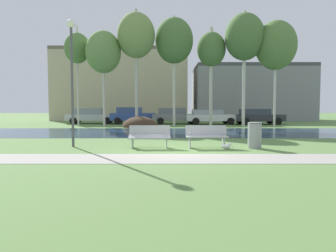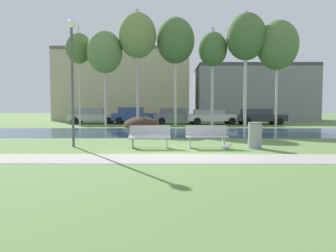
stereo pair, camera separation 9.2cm
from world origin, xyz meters
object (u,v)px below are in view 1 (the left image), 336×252
parked_hatch_third_grey (175,116)px  parked_suv_fifth_dark (258,116)px  bench_right (207,136)px  parked_van_nearest_silver (91,116)px  trash_bin (255,135)px  seagull (226,146)px  streetlamp (72,62)px  parked_sedan_second_blue (133,115)px  parked_wagon_fourth_white (210,116)px  bench_left (150,136)px

parked_hatch_third_grey → parked_suv_fifth_dark: size_ratio=1.01×
bench_right → parked_hatch_third_grey: parked_hatch_third_grey is taller
parked_van_nearest_silver → parked_suv_fifth_dark: (15.54, -1.16, -0.02)m
trash_bin → parked_hatch_third_grey: size_ratio=0.22×
parked_suv_fifth_dark → bench_right: bearing=-112.2°
trash_bin → seagull: size_ratio=2.26×
streetlamp → parked_hatch_third_grey: size_ratio=1.10×
trash_bin → streetlamp: bearing=176.5°
bench_right → parked_sedan_second_blue: size_ratio=0.38×
bench_right → streetlamp: (-5.29, 0.37, 2.90)m
parked_wagon_fourth_white → parked_suv_fifth_dark: (4.29, -0.23, 0.02)m
parked_sedan_second_blue → bench_right: bearing=-74.3°
trash_bin → streetlamp: 7.70m
bench_right → parked_wagon_fourth_white: parked_wagon_fourth_white is taller
parked_van_nearest_silver → parked_wagon_fourth_white: parked_van_nearest_silver is taller
trash_bin → streetlamp: streetlamp is taller
streetlamp → parked_hatch_third_grey: bearing=75.2°
streetlamp → parked_van_nearest_silver: size_ratio=1.05×
parked_van_nearest_silver → seagull: bearing=-62.0°
bench_right → streetlamp: streetlamp is taller
seagull → parked_hatch_third_grey: size_ratio=0.10×
bench_right → parked_suv_fifth_dark: 17.67m
bench_right → streetlamp: size_ratio=0.32×
bench_right → parked_hatch_third_grey: size_ratio=0.36×
parked_hatch_third_grey → bench_right: bearing=-87.1°
trash_bin → parked_wagon_fourth_white: parked_wagon_fourth_white is taller
seagull → parked_wagon_fourth_white: size_ratio=0.09×
seagull → parked_van_nearest_silver: size_ratio=0.09×
bench_left → parked_suv_fifth_dark: bearing=61.5°
parked_van_nearest_silver → trash_bin: bearing=-58.7°
bench_right → trash_bin: bearing=-2.1°
bench_right → parked_sedan_second_blue: parked_sedan_second_blue is taller
parked_van_nearest_silver → parked_wagon_fourth_white: size_ratio=0.98×
seagull → streetlamp: bearing=172.1°
parked_van_nearest_silver → parked_sedan_second_blue: 3.99m
bench_left → parked_wagon_fourth_white: parked_wagon_fourth_white is taller
bench_left → parked_wagon_fourth_white: bearing=74.5°
bench_right → parked_hatch_third_grey: (-0.87, 17.15, 0.31)m
parked_sedan_second_blue → parked_wagon_fourth_white: size_ratio=0.88×
bench_left → bench_right: same height
parked_sedan_second_blue → parked_suv_fifth_dark: 11.60m
parked_van_nearest_silver → parked_wagon_fourth_white: (11.25, -0.93, -0.04)m
parked_hatch_third_grey → parked_wagon_fourth_white: parked_hatch_third_grey is taller
parked_hatch_third_grey → parked_suv_fifth_dark: bearing=-6.0°
trash_bin → parked_hatch_third_grey: bearing=99.0°
seagull → trash_bin: bearing=18.7°
bench_left → streetlamp: bearing=173.2°
streetlamp → parked_hatch_third_grey: streetlamp is taller
trash_bin → parked_wagon_fourth_white: (0.55, 16.65, 0.22)m
parked_suv_fifth_dark → parked_sedan_second_blue: bearing=175.4°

